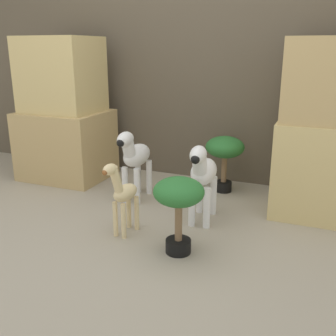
{
  "coord_description": "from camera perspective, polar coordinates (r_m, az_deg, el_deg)",
  "views": [
    {
      "loc": [
        1.05,
        -1.77,
        1.15
      ],
      "look_at": [
        0.03,
        0.77,
        0.31
      ],
      "focal_mm": 42.0,
      "sensor_mm": 36.0,
      "label": 1
    }
  ],
  "objects": [
    {
      "name": "rock_pillar_left",
      "position": [
        3.66,
        -14.81,
        7.37
      ],
      "size": [
        0.74,
        0.61,
        1.25
      ],
      "color": "tan",
      "rests_on": "ground_plane"
    },
    {
      "name": "wall_back",
      "position": [
        3.53,
        4.86,
        16.15
      ],
      "size": [
        6.4,
        0.08,
        2.2
      ],
      "color": "brown",
      "rests_on": "ground_plane"
    },
    {
      "name": "rock_pillar_right",
      "position": [
        2.95,
        22.98,
        4.78
      ],
      "size": [
        0.74,
        0.61,
        1.22
      ],
      "color": "#D1B775",
      "rests_on": "ground_plane"
    },
    {
      "name": "giraffe_figurine",
      "position": [
        2.48,
        -6.59,
        -3.69
      ],
      "size": [
        0.13,
        0.32,
        0.5
      ],
      "color": "beige",
      "rests_on": "ground_plane"
    },
    {
      "name": "zebra_left",
      "position": [
        3.03,
        -4.86,
        1.67
      ],
      "size": [
        0.18,
        0.47,
        0.57
      ],
      "color": "white",
      "rests_on": "ground_plane"
    },
    {
      "name": "zebra_right",
      "position": [
        2.63,
        5.04,
        -0.77
      ],
      "size": [
        0.2,
        0.47,
        0.57
      ],
      "color": "white",
      "rests_on": "ground_plane"
    },
    {
      "name": "potted_palm_front",
      "position": [
        3.23,
        8.24,
        2.47
      ],
      "size": [
        0.32,
        0.32,
        0.47
      ],
      "color": "black",
      "rests_on": "ground_plane"
    },
    {
      "name": "potted_palm_back",
      "position": [
        2.22,
        1.56,
        -4.5
      ],
      "size": [
        0.29,
        0.29,
        0.46
      ],
      "color": "black",
      "rests_on": "ground_plane"
    },
    {
      "name": "ground_plane",
      "position": [
        2.36,
        -7.78,
        -12.33
      ],
      "size": [
        14.0,
        14.0,
        0.0
      ],
      "primitive_type": "plane",
      "color": "#9E937F"
    }
  ]
}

